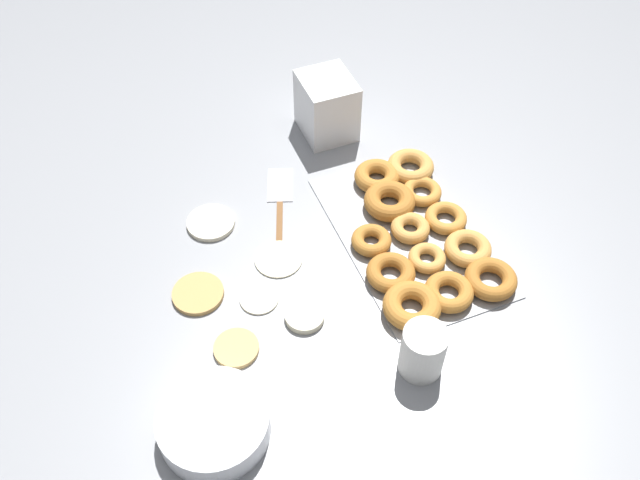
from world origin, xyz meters
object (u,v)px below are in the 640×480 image
object	(u,v)px
pancake_0	(259,298)
batter_bowl	(214,424)
pancake_1	(211,223)
paper_cup	(423,351)
pancake_3	(236,348)
pancake_2	(305,316)
pancake_4	(278,259)
container_stack	(327,106)
donut_tray	(416,234)
spatula	(280,193)
pancake_5	(198,294)

from	to	relation	value
pancake_0	batter_bowl	world-z (taller)	batter_bowl
pancake_1	paper_cup	size ratio (longest dim) A/B	0.99
pancake_3	paper_cup	bearing A→B (deg)	-117.86
pancake_0	pancake_2	bearing A→B (deg)	-138.21
pancake_1	pancake_4	distance (m)	0.19
pancake_4	pancake_0	bearing A→B (deg)	139.42
container_stack	pancake_4	bearing A→B (deg)	144.15
pancake_2	pancake_1	bearing A→B (deg)	18.26
donut_tray	container_stack	xyz separation A→B (m)	(0.42, 0.04, 0.06)
pancake_1	container_stack	xyz separation A→B (m)	(0.21, -0.37, 0.07)
pancake_4	batter_bowl	xyz separation A→B (m)	(-0.33, 0.24, 0.02)
paper_cup	pancake_4	bearing A→B (deg)	24.95
pancake_0	spatula	bearing A→B (deg)	-27.68
pancake_3	spatula	size ratio (longest dim) A/B	0.36
pancake_2	pancake_5	xyz separation A→B (m)	(0.14, 0.18, -0.00)
pancake_4	batter_bowl	world-z (taller)	batter_bowl
batter_bowl	container_stack	xyz separation A→B (m)	(0.69, -0.50, 0.05)
pancake_3	pancake_5	world-z (taller)	same
donut_tray	paper_cup	bearing A→B (deg)	154.24
pancake_5	batter_bowl	bearing A→B (deg)	170.52
pancake_2	container_stack	distance (m)	0.59
pancake_2	donut_tray	size ratio (longest dim) A/B	0.16
donut_tray	spatula	world-z (taller)	donut_tray
batter_bowl	spatula	size ratio (longest dim) A/B	0.80
batter_bowl	pancake_4	bearing A→B (deg)	-35.69
donut_tray	batter_bowl	bearing A→B (deg)	116.61
pancake_5	container_stack	xyz separation A→B (m)	(0.39, -0.45, 0.07)
pancake_0	donut_tray	distance (m)	0.37
pancake_5	spatula	size ratio (longest dim) A/B	0.43
pancake_2	pancake_5	bearing A→B (deg)	53.59
pancake_3	donut_tray	world-z (taller)	donut_tray
donut_tray	pancake_3	bearing A→B (deg)	105.12
pancake_3	spatula	distance (m)	0.43
pancake_3	batter_bowl	xyz separation A→B (m)	(-0.15, 0.08, 0.02)
pancake_0	spatula	world-z (taller)	pancake_0
paper_cup	pancake_0	bearing A→B (deg)	41.59
spatula	pancake_2	bearing A→B (deg)	-171.34
pancake_0	pancake_4	xyz separation A→B (m)	(0.08, -0.07, -0.00)
container_stack	spatula	xyz separation A→B (m)	(-0.17, 0.19, -0.08)
pancake_3	paper_cup	xyz separation A→B (m)	(-0.17, -0.31, 0.05)
pancake_1	batter_bowl	xyz separation A→B (m)	(-0.48, 0.13, 0.02)
pancake_0	pancake_4	distance (m)	0.11
pancake_5	batter_bowl	distance (m)	0.31
pancake_0	donut_tray	size ratio (longest dim) A/B	0.16
batter_bowl	paper_cup	distance (m)	0.40
pancake_0	pancake_1	world-z (taller)	pancake_1
pancake_0	pancake_4	world-z (taller)	pancake_0
pancake_0	pancake_2	world-z (taller)	pancake_2
paper_cup	spatula	distance (m)	0.55
pancake_1	spatula	xyz separation A→B (m)	(0.03, -0.18, -0.00)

